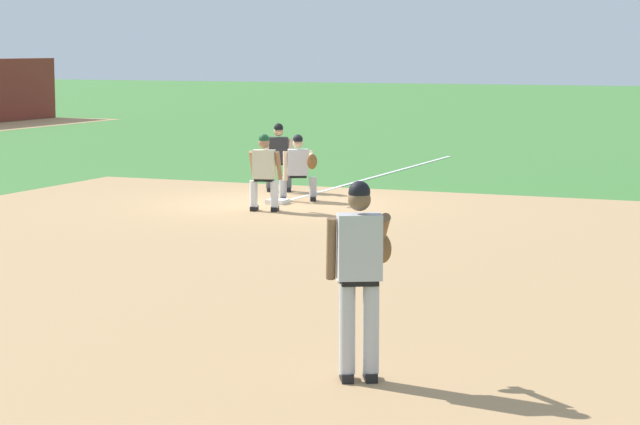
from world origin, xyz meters
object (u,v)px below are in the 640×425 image
baserunner (264,169)px  umpire (279,155)px  first_base_bag (278,202)px  pitcher (361,268)px  baseball (339,280)px  first_baseman (299,165)px

baserunner → umpire: 3.26m
umpire → first_base_bag: bearing=-156.1°
first_base_bag → pitcher: (-11.65, -6.18, 1.01)m
baseball → pitcher: size_ratio=0.04×
first_baseman → pitcher: bearing=-154.0°
pitcher → baserunner: size_ratio=1.27×
baseball → first_baseman: bearing=27.1°
pitcher → umpire: pitcher is taller
baseball → baserunner: 7.36m
baseball → umpire: (9.21, 5.08, 0.76)m
baseball → baserunner: (6.15, 3.98, 0.76)m
first_base_bag → first_baseman: first_baseman is taller
baserunner → umpire: (3.07, 1.10, 0.00)m
baseball → pitcher: 4.91m
first_base_bag → umpire: 2.26m
pitcher → first_baseman: bearing=26.0°
pitcher → umpire: (13.60, 7.05, -0.27)m
pitcher → first_baseman: pitcher is taller
baserunner → umpire: bearing=19.8°
first_base_bag → umpire: (1.95, 0.86, 0.75)m
first_base_bag → umpire: bearing=23.9°
umpire → baserunner: bearing=-160.2°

